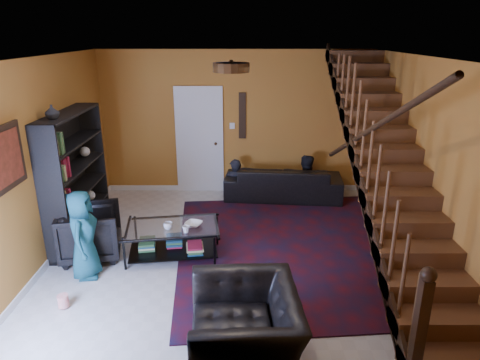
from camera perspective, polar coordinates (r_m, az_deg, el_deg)
The scene contains 21 objects.
floor at distance 6.38m, azimuth -0.89°, elevation -9.98°, with size 5.50×5.50×0.00m, color beige.
room at distance 7.68m, azimuth -10.79°, elevation -4.64°, with size 5.50×5.50×5.50m.
staircase at distance 6.17m, azimuth 19.18°, elevation 2.02°, with size 0.95×5.02×3.18m.
bookshelf at distance 6.99m, azimuth -21.00°, elevation 0.01°, with size 0.35×1.80×2.00m.
door at distance 8.59m, azimuth -5.40°, elevation 5.07°, with size 0.82×0.05×2.05m, color silver.
framed_picture at distance 5.54m, azimuth -28.80°, elevation 2.58°, with size 0.04×0.74×0.74m, color maroon.
wall_hanging at distance 8.44m, azimuth 0.31°, elevation 8.56°, with size 0.14×0.03×0.90m, color black.
ceiling_fixture at distance 4.78m, azimuth -1.18°, elevation 14.77°, with size 0.40×0.40×0.10m, color #3F2814.
rug at distance 6.60m, azimuth 7.37°, elevation -8.98°, with size 3.49×3.99×0.02m, color #410B13.
sofa at distance 8.39m, azimuth 5.75°, elevation -0.27°, with size 2.24×0.88×0.65m, color black.
armchair_left at distance 6.54m, azimuth -19.29°, elevation -6.62°, with size 0.81×0.83×0.76m, color black.
armchair_right at distance 4.38m, azimuth 0.64°, elevation -19.24°, with size 1.18×1.03×0.77m, color black.
person_adult_a at distance 8.45m, azimuth -0.66°, elevation -1.19°, with size 0.45×0.29×1.23m, color black.
person_adult_b at distance 8.53m, azimuth 8.59°, elevation -0.93°, with size 0.64×0.49×1.31m, color black.
person_child at distance 5.97m, azimuth -20.19°, elevation -6.86°, with size 0.59×0.39×1.21m, color #184F5E.
coffee_table at distance 6.27m, azimuth -8.93°, elevation -7.78°, with size 1.39×0.93×0.49m.
cup_a at distance 6.08m, azimuth -9.56°, elevation -6.04°, with size 0.13×0.13×0.10m, color #999999.
cup_b at distance 5.95m, azimuth -7.20°, elevation -6.53°, with size 0.10×0.10×0.09m, color #999999.
bowl at distance 6.13m, azimuth -6.21°, elevation -5.87°, with size 0.23×0.23×0.06m, color #999999.
vase at distance 6.27m, azimuth -23.78°, elevation 8.29°, with size 0.18×0.18×0.19m, color #999999.
popcorn_bucket at distance 5.66m, azimuth -22.51°, elevation -14.66°, with size 0.13×0.13×0.15m, color red.
Camera 1 is at (0.08, -5.57, 3.11)m, focal length 32.00 mm.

